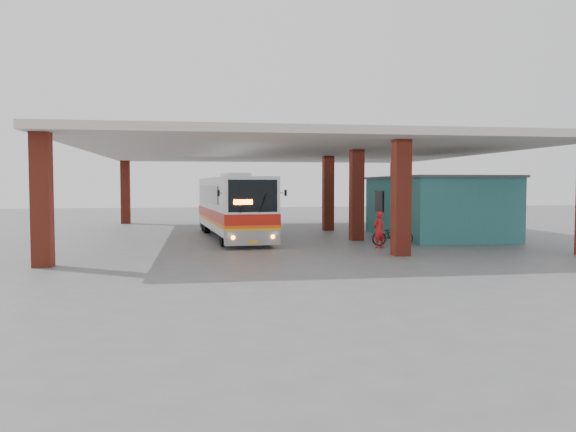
% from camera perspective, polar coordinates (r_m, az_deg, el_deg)
% --- Properties ---
extents(ground, '(90.00, 90.00, 0.00)m').
position_cam_1_polar(ground, '(23.68, 1.97, -3.28)').
color(ground, '#515154').
rests_on(ground, ground).
extents(brick_columns, '(20.10, 21.60, 4.35)m').
position_cam_1_polar(brick_columns, '(28.72, 2.86, 2.19)').
color(brick_columns, maroon).
rests_on(brick_columns, ground).
extents(canopy_roof, '(21.00, 23.00, 0.30)m').
position_cam_1_polar(canopy_roof, '(30.07, 0.53, 6.67)').
color(canopy_roof, beige).
rests_on(canopy_roof, brick_columns).
extents(shop_building, '(5.20, 8.20, 3.11)m').
position_cam_1_polar(shop_building, '(29.65, 14.81, 0.94)').
color(shop_building, '#2B696C').
rests_on(shop_building, ground).
extents(coach_bus, '(3.32, 11.22, 3.22)m').
position_cam_1_polar(coach_bus, '(28.26, -5.64, 1.00)').
color(coach_bus, white).
rests_on(coach_bus, ground).
extents(motorcycle, '(1.88, 0.70, 0.98)m').
position_cam_1_polar(motorcycle, '(24.91, 10.58, -1.88)').
color(motorcycle, black).
rests_on(motorcycle, ground).
extents(pedestrian, '(0.67, 0.58, 1.54)m').
position_cam_1_polar(pedestrian, '(23.95, 9.22, -1.39)').
color(pedestrian, red).
rests_on(pedestrian, ground).
extents(red_chair, '(0.51, 0.51, 0.77)m').
position_cam_1_polar(red_chair, '(32.27, 7.15, -0.96)').
color(red_chair, red).
rests_on(red_chair, ground).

